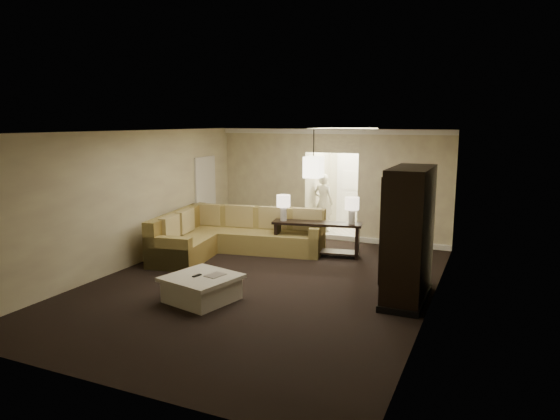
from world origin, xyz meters
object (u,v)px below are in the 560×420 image
at_px(sectional_sofa, 230,236).
at_px(armoire, 408,238).
at_px(console_table, 317,236).
at_px(person, 323,200).
at_px(coffee_table, 202,288).
at_px(drink_table, 405,264).

xyz_separation_m(sectional_sofa, armoire, (4.22, -1.48, 0.68)).
distance_m(console_table, person, 2.60).
xyz_separation_m(coffee_table, drink_table, (2.94, 2.40, 0.13)).
xyz_separation_m(console_table, person, (-0.70, 2.46, 0.42)).
bearing_deg(person, armoire, 133.74).
bearing_deg(drink_table, coffee_table, -140.81).
bearing_deg(sectional_sofa, drink_table, -16.64).
height_order(coffee_table, person, person).
distance_m(sectional_sofa, drink_table, 4.06).
distance_m(console_table, armoire, 3.18).
bearing_deg(drink_table, console_table, 153.28).
bearing_deg(drink_table, armoire, -79.01).
relative_size(console_table, drink_table, 4.16).
relative_size(drink_table, person, 0.28).
bearing_deg(person, drink_table, 138.62).
bearing_deg(armoire, coffee_table, -155.57).
height_order(drink_table, person, person).
distance_m(console_table, drink_table, 2.41).
xyz_separation_m(console_table, drink_table, (2.15, -1.08, -0.11)).
height_order(coffee_table, console_table, console_table).
xyz_separation_m(coffee_table, person, (0.09, 5.95, 0.66)).
bearing_deg(sectional_sofa, person, 59.22).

